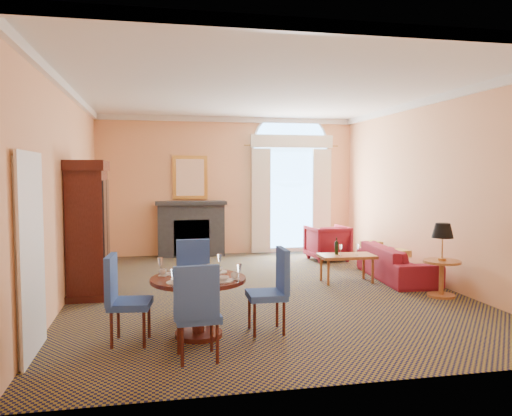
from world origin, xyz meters
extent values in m
plane|color=#101235|center=(0.00, 0.00, 0.00)|extent=(7.50, 7.50, 0.00)
cube|color=#FEB379|center=(0.00, 3.75, 1.60)|extent=(6.00, 0.04, 3.20)
cube|color=#FEB379|center=(-3.00, 0.00, 1.60)|extent=(0.04, 7.50, 3.20)
cube|color=#FEB379|center=(3.00, 0.00, 1.60)|extent=(0.04, 7.50, 3.20)
cube|color=silver|center=(0.00, 0.00, 3.20)|extent=(6.00, 7.50, 0.04)
cube|color=white|center=(0.00, 0.00, 3.14)|extent=(6.00, 7.50, 0.12)
cube|color=white|center=(-2.96, -2.40, 1.03)|extent=(0.08, 0.90, 2.06)
cube|color=#2F3338|center=(-0.90, 3.55, 0.60)|extent=(1.50, 0.40, 1.20)
cube|color=#2F3338|center=(-0.90, 3.52, 1.24)|extent=(1.60, 0.46, 0.08)
cube|color=gold|center=(-0.90, 3.72, 1.80)|extent=(0.80, 0.04, 1.00)
cube|color=white|center=(-0.90, 3.70, 1.80)|extent=(0.64, 0.02, 0.84)
cube|color=white|center=(1.50, 3.73, 1.25)|extent=(1.90, 0.04, 2.50)
cube|color=#98D0FF|center=(1.50, 3.72, 1.25)|extent=(1.70, 0.02, 2.30)
cylinder|color=white|center=(1.50, 3.73, 2.50)|extent=(1.90, 0.04, 1.90)
cube|color=beige|center=(0.75, 3.61, 1.25)|extent=(0.45, 0.06, 2.45)
cube|color=beige|center=(2.25, 3.61, 1.25)|extent=(0.45, 0.06, 2.45)
cube|color=beige|center=(1.50, 3.61, 2.65)|extent=(2.00, 0.08, 0.30)
cube|color=#37120C|center=(-2.72, 0.17, 0.97)|extent=(0.53, 0.97, 1.93)
cube|color=#37120C|center=(-2.72, 0.17, 2.01)|extent=(0.60, 1.06, 0.15)
cube|color=#37120C|center=(-2.72, 0.17, 0.05)|extent=(0.60, 1.06, 0.10)
cylinder|color=#37120C|center=(-1.22, -2.16, 0.67)|extent=(1.10, 1.10, 0.05)
cylinder|color=#37120C|center=(-1.22, -2.16, 0.32)|extent=(0.15, 0.15, 0.65)
cylinder|color=#37120C|center=(-1.22, -2.16, 0.03)|extent=(0.55, 0.55, 0.06)
cylinder|color=white|center=(-0.97, -1.91, 0.70)|extent=(0.25, 0.25, 0.01)
imported|color=white|center=(-0.97, -1.91, 0.72)|extent=(0.15, 0.15, 0.04)
imported|color=white|center=(-1.04, -1.76, 0.74)|extent=(0.09, 0.09, 0.07)
cylinder|color=white|center=(-1.46, -1.91, 0.70)|extent=(0.25, 0.25, 0.01)
imported|color=white|center=(-1.46, -1.91, 0.72)|extent=(0.15, 0.15, 0.04)
imported|color=white|center=(-1.62, -1.97, 0.74)|extent=(0.09, 0.09, 0.07)
cylinder|color=white|center=(-1.46, -2.40, 0.70)|extent=(0.25, 0.25, 0.01)
imported|color=white|center=(-1.46, -2.40, 0.72)|extent=(0.15, 0.15, 0.04)
imported|color=white|center=(-1.40, -2.55, 0.74)|extent=(0.09, 0.09, 0.07)
cylinder|color=white|center=(-0.97, -2.40, 0.70)|extent=(0.25, 0.25, 0.01)
imported|color=white|center=(-0.97, -2.40, 0.72)|extent=(0.15, 0.15, 0.04)
imported|color=white|center=(-0.82, -2.34, 0.74)|extent=(0.09, 0.09, 0.07)
cube|color=#284B9E|center=(-1.20, -1.33, 0.45)|extent=(0.46, 0.46, 0.08)
cube|color=#284B9E|center=(-1.20, -1.12, 0.74)|extent=(0.45, 0.08, 0.53)
cylinder|color=#37120C|center=(-1.02, -1.16, 0.20)|extent=(0.03, 0.03, 0.41)
cylinder|color=#37120C|center=(-1.37, -1.15, 0.20)|extent=(0.03, 0.03, 0.41)
cylinder|color=#37120C|center=(-1.04, -1.51, 0.20)|extent=(0.03, 0.03, 0.41)
cylinder|color=#37120C|center=(-1.38, -1.49, 0.20)|extent=(0.03, 0.03, 0.41)
cube|color=#284B9E|center=(-1.29, -2.86, 0.45)|extent=(0.47, 0.47, 0.08)
cube|color=#284B9E|center=(-1.31, -3.06, 0.74)|extent=(0.45, 0.11, 0.53)
cylinder|color=#37120C|center=(-1.45, -3.04, 0.20)|extent=(0.03, 0.03, 0.41)
cylinder|color=#37120C|center=(-1.11, -3.02, 0.20)|extent=(0.03, 0.03, 0.41)
cylinder|color=#37120C|center=(-1.47, -2.69, 0.20)|extent=(0.03, 0.03, 0.41)
cylinder|color=#37120C|center=(-1.12, -2.67, 0.20)|extent=(0.03, 0.03, 0.41)
cube|color=#284B9E|center=(-0.41, -2.15, 0.45)|extent=(0.45, 0.45, 0.08)
cube|color=#284B9E|center=(-0.21, -2.14, 0.74)|extent=(0.07, 0.45, 0.53)
cylinder|color=#37120C|center=(-0.24, -2.32, 0.20)|extent=(0.03, 0.03, 0.41)
cylinder|color=#37120C|center=(-0.23, -1.97, 0.20)|extent=(0.03, 0.03, 0.41)
cylinder|color=#37120C|center=(-0.59, -2.32, 0.20)|extent=(0.03, 0.03, 0.41)
cylinder|color=#37120C|center=(-0.58, -1.97, 0.20)|extent=(0.03, 0.03, 0.41)
cube|color=#284B9E|center=(-1.98, -2.23, 0.45)|extent=(0.50, 0.50, 0.08)
cube|color=#284B9E|center=(-2.18, -2.25, 0.74)|extent=(0.11, 0.45, 0.53)
cylinder|color=#37120C|center=(-2.13, -2.03, 0.20)|extent=(0.03, 0.03, 0.41)
cylinder|color=#37120C|center=(-2.18, -2.38, 0.20)|extent=(0.03, 0.03, 0.41)
cylinder|color=#37120C|center=(-1.78, -2.08, 0.20)|extent=(0.03, 0.03, 0.41)
cylinder|color=#37120C|center=(-1.83, -2.43, 0.20)|extent=(0.03, 0.03, 0.41)
imported|color=maroon|center=(2.55, 0.34, 0.30)|extent=(0.95, 2.09, 0.59)
imported|color=maroon|center=(1.98, 2.43, 0.38)|extent=(0.89, 0.91, 0.76)
cube|color=#AC6333|center=(1.56, 0.26, 0.45)|extent=(0.97, 0.56, 0.05)
cylinder|color=#AC6333|center=(1.16, 0.07, 0.21)|extent=(0.05, 0.05, 0.42)
cylinder|color=#AC6333|center=(1.96, 0.07, 0.21)|extent=(0.05, 0.05, 0.42)
cylinder|color=#AC6333|center=(1.16, 0.45, 0.21)|extent=(0.05, 0.05, 0.42)
cylinder|color=#AC6333|center=(1.96, 0.45, 0.21)|extent=(0.05, 0.05, 0.42)
cylinder|color=#AC6333|center=(2.60, -1.02, 0.54)|extent=(0.56, 0.56, 0.04)
cylinder|color=#AC6333|center=(2.60, -1.02, 0.26)|extent=(0.08, 0.08, 0.53)
cylinder|color=#AC6333|center=(2.60, -1.02, 0.02)|extent=(0.41, 0.41, 0.04)
camera|label=1|loc=(-1.69, -7.86, 1.90)|focal=35.00mm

